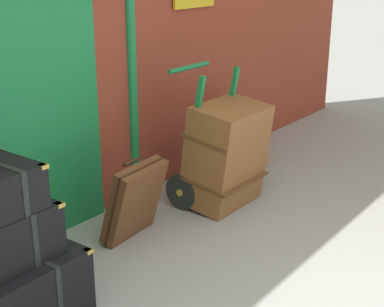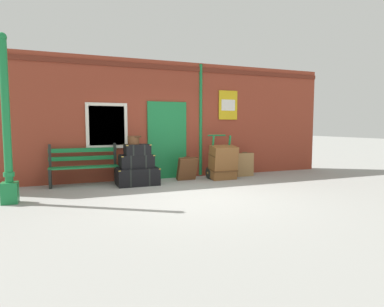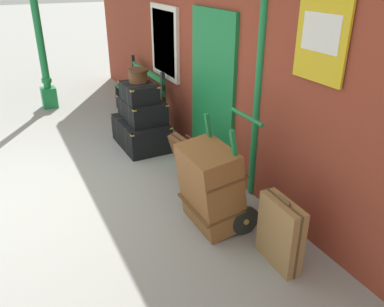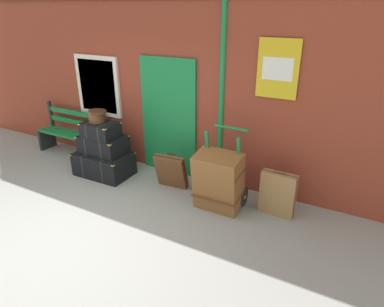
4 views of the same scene
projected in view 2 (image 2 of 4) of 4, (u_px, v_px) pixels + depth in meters
ground_plane at (195, 196)px, 6.59m from camera, size 60.00×60.00×0.00m
brick_facade at (160, 120)px, 8.86m from camera, size 10.40×0.35×3.20m
lamp_post at (7, 140)px, 5.90m from camera, size 0.28×0.28×3.12m
platform_bench at (84, 167)px, 7.82m from camera, size 1.60×0.43×1.01m
steamer_trunk_base at (137, 176)px, 7.87m from camera, size 1.02×0.67×0.43m
steamer_trunk_middle at (136, 161)px, 7.88m from camera, size 0.81×0.56×0.33m
steamer_trunk_top at (137, 150)px, 7.82m from camera, size 0.62×0.46×0.27m
round_hatbox at (134, 139)px, 7.79m from camera, size 0.33×0.29×0.20m
porters_trolley at (220, 169)px, 8.83m from camera, size 0.71×0.58×1.20m
large_brown_trunk at (223, 162)px, 8.65m from camera, size 0.70×0.55×0.93m
suitcase_caramel at (244, 165)px, 9.22m from camera, size 0.53×0.18×0.71m
suitcase_tan at (187, 169)px, 8.49m from camera, size 0.55×0.35×0.64m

